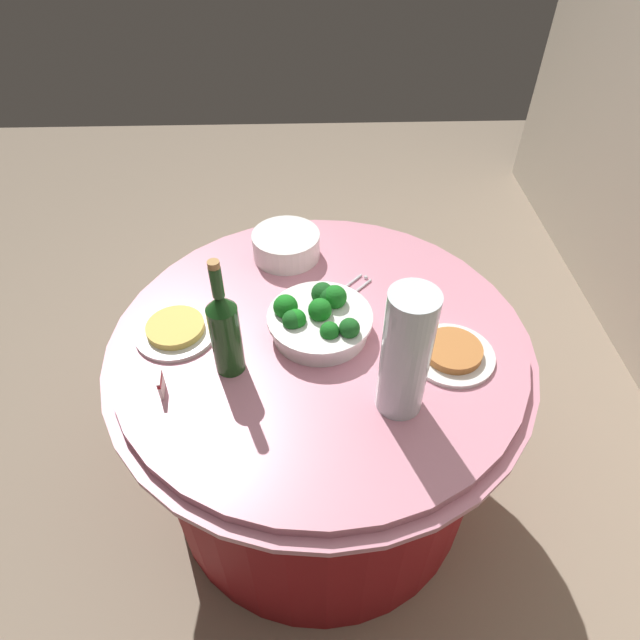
{
  "coord_description": "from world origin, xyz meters",
  "views": [
    {
      "loc": [
        1.03,
        -0.03,
        1.78
      ],
      "look_at": [
        0.0,
        0.0,
        0.79
      ],
      "focal_mm": 30.37,
      "sensor_mm": 36.0,
      "label": 1
    }
  ],
  "objects_px": {
    "food_plate_peanuts": "(452,353)",
    "label_placard_front": "(410,292)",
    "plate_stack": "(286,245)",
    "serving_tongs": "(351,289)",
    "broccoli_bowl": "(319,318)",
    "decorative_fruit_vase": "(405,357)",
    "label_placard_mid": "(161,383)",
    "wine_bottle": "(225,331)",
    "food_plate_noodles": "(176,330)"
  },
  "relations": [
    {
      "from": "wine_bottle",
      "to": "decorative_fruit_vase",
      "type": "bearing_deg",
      "value": 72.83
    },
    {
      "from": "label_placard_front",
      "to": "label_placard_mid",
      "type": "xyz_separation_m",
      "value": [
        0.31,
        -0.65,
        0.0
      ]
    },
    {
      "from": "wine_bottle",
      "to": "serving_tongs",
      "type": "xyz_separation_m",
      "value": [
        -0.29,
        0.33,
        -0.12
      ]
    },
    {
      "from": "food_plate_peanuts",
      "to": "decorative_fruit_vase",
      "type": "bearing_deg",
      "value": -47.79
    },
    {
      "from": "serving_tongs",
      "to": "broccoli_bowl",
      "type": "bearing_deg",
      "value": -30.77
    },
    {
      "from": "serving_tongs",
      "to": "wine_bottle",
      "type": "bearing_deg",
      "value": -48.54
    },
    {
      "from": "plate_stack",
      "to": "wine_bottle",
      "type": "relative_size",
      "value": 0.62
    },
    {
      "from": "decorative_fruit_vase",
      "to": "serving_tongs",
      "type": "bearing_deg",
      "value": -168.7
    },
    {
      "from": "serving_tongs",
      "to": "label_placard_front",
      "type": "bearing_deg",
      "value": 73.82
    },
    {
      "from": "plate_stack",
      "to": "decorative_fruit_vase",
      "type": "height_order",
      "value": "decorative_fruit_vase"
    },
    {
      "from": "decorative_fruit_vase",
      "to": "food_plate_noodles",
      "type": "bearing_deg",
      "value": -114.05
    },
    {
      "from": "serving_tongs",
      "to": "food_plate_peanuts",
      "type": "height_order",
      "value": "food_plate_peanuts"
    },
    {
      "from": "wine_bottle",
      "to": "decorative_fruit_vase",
      "type": "xyz_separation_m",
      "value": [
        0.13,
        0.41,
        0.03
      ]
    },
    {
      "from": "plate_stack",
      "to": "broccoli_bowl",
      "type": "bearing_deg",
      "value": 15.11
    },
    {
      "from": "serving_tongs",
      "to": "label_placard_front",
      "type": "relative_size",
      "value": 2.66
    },
    {
      "from": "food_plate_noodles",
      "to": "food_plate_peanuts",
      "type": "xyz_separation_m",
      "value": [
        0.11,
        0.72,
        0.0
      ]
    },
    {
      "from": "wine_bottle",
      "to": "label_placard_mid",
      "type": "distance_m",
      "value": 0.2
    },
    {
      "from": "decorative_fruit_vase",
      "to": "food_plate_noodles",
      "type": "distance_m",
      "value": 0.64
    },
    {
      "from": "label_placard_mid",
      "to": "plate_stack",
      "type": "bearing_deg",
      "value": 151.33
    },
    {
      "from": "food_plate_noodles",
      "to": "label_placard_mid",
      "type": "relative_size",
      "value": 4.0
    },
    {
      "from": "serving_tongs",
      "to": "label_placard_mid",
      "type": "relative_size",
      "value": 2.66
    },
    {
      "from": "food_plate_peanuts",
      "to": "label_placard_front",
      "type": "bearing_deg",
      "value": -161.18
    },
    {
      "from": "plate_stack",
      "to": "label_placard_front",
      "type": "xyz_separation_m",
      "value": [
        0.22,
        0.36,
        -0.01
      ]
    },
    {
      "from": "broccoli_bowl",
      "to": "serving_tongs",
      "type": "distance_m",
      "value": 0.2
    },
    {
      "from": "label_placard_front",
      "to": "food_plate_noodles",
      "type": "bearing_deg",
      "value": -80.06
    },
    {
      "from": "decorative_fruit_vase",
      "to": "food_plate_peanuts",
      "type": "relative_size",
      "value": 1.55
    },
    {
      "from": "decorative_fruit_vase",
      "to": "label_placard_mid",
      "type": "distance_m",
      "value": 0.58
    },
    {
      "from": "broccoli_bowl",
      "to": "plate_stack",
      "type": "relative_size",
      "value": 1.33
    },
    {
      "from": "label_placard_front",
      "to": "label_placard_mid",
      "type": "height_order",
      "value": "same"
    },
    {
      "from": "decorative_fruit_vase",
      "to": "plate_stack",
      "type": "bearing_deg",
      "value": -155.22
    },
    {
      "from": "serving_tongs",
      "to": "food_plate_noodles",
      "type": "xyz_separation_m",
      "value": [
        0.16,
        -0.48,
        0.01
      ]
    },
    {
      "from": "plate_stack",
      "to": "decorative_fruit_vase",
      "type": "bearing_deg",
      "value": 24.78
    },
    {
      "from": "decorative_fruit_vase",
      "to": "food_plate_peanuts",
      "type": "xyz_separation_m",
      "value": [
        -0.14,
        0.16,
        -0.15
      ]
    },
    {
      "from": "label_placard_front",
      "to": "serving_tongs",
      "type": "bearing_deg",
      "value": -106.18
    },
    {
      "from": "broccoli_bowl",
      "to": "serving_tongs",
      "type": "bearing_deg",
      "value": 149.23
    },
    {
      "from": "serving_tongs",
      "to": "label_placard_mid",
      "type": "bearing_deg",
      "value": -53.2
    },
    {
      "from": "food_plate_peanuts",
      "to": "label_placard_mid",
      "type": "distance_m",
      "value": 0.73
    },
    {
      "from": "food_plate_noodles",
      "to": "label_placard_mid",
      "type": "xyz_separation_m",
      "value": [
        0.2,
        -0.0,
        0.02
      ]
    },
    {
      "from": "broccoli_bowl",
      "to": "label_placard_front",
      "type": "xyz_separation_m",
      "value": [
        -0.12,
        0.26,
        -0.02
      ]
    },
    {
      "from": "label_placard_mid",
      "to": "broccoli_bowl",
      "type": "bearing_deg",
      "value": 117.12
    },
    {
      "from": "decorative_fruit_vase",
      "to": "label_placard_front",
      "type": "height_order",
      "value": "decorative_fruit_vase"
    },
    {
      "from": "broccoli_bowl",
      "to": "label_placard_front",
      "type": "bearing_deg",
      "value": 113.81
    },
    {
      "from": "label_placard_front",
      "to": "label_placard_mid",
      "type": "bearing_deg",
      "value": -64.2
    },
    {
      "from": "plate_stack",
      "to": "serving_tongs",
      "type": "relative_size",
      "value": 1.44
    },
    {
      "from": "plate_stack",
      "to": "label_placard_front",
      "type": "distance_m",
      "value": 0.42
    },
    {
      "from": "food_plate_peanuts",
      "to": "plate_stack",
      "type": "bearing_deg",
      "value": -136.01
    },
    {
      "from": "serving_tongs",
      "to": "label_placard_mid",
      "type": "xyz_separation_m",
      "value": [
        0.36,
        -0.48,
        0.03
      ]
    },
    {
      "from": "serving_tongs",
      "to": "label_placard_front",
      "type": "xyz_separation_m",
      "value": [
        0.05,
        0.17,
        0.03
      ]
    },
    {
      "from": "label_placard_front",
      "to": "wine_bottle",
      "type": "bearing_deg",
      "value": -63.99
    },
    {
      "from": "broccoli_bowl",
      "to": "wine_bottle",
      "type": "distance_m",
      "value": 0.27
    }
  ]
}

